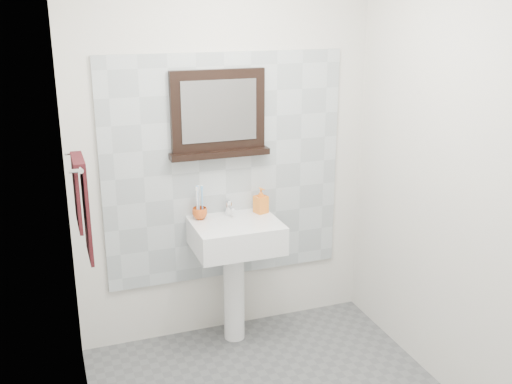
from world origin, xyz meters
TOP-DOWN VIEW (x-y plane):
  - back_wall at (0.00, 1.10)m, footprint 2.00×0.01m
  - front_wall at (0.00, -1.10)m, footprint 2.00×0.01m
  - left_wall at (-1.00, 0.00)m, footprint 0.01×2.20m
  - right_wall at (1.00, 0.00)m, footprint 0.01×2.20m
  - splashback at (0.00, 1.09)m, footprint 1.60×0.02m
  - pedestal_sink at (-0.00, 0.87)m, footprint 0.55×0.44m
  - toothbrush_cup at (-0.20, 1.00)m, footprint 0.10×0.10m
  - toothbrushes at (-0.20, 1.00)m, footprint 0.05×0.04m
  - soap_dispenser at (0.21, 0.98)m, footprint 0.10×0.10m
  - framed_mirror at (-0.05, 1.06)m, footprint 0.65×0.11m
  - towel_bar at (-0.95, 0.56)m, footprint 0.07×0.40m
  - hand_towel at (-0.94, 0.56)m, footprint 0.06×0.30m

SIDE VIEW (x-z plane):
  - pedestal_sink at x=0.00m, z-range 0.20..1.16m
  - toothbrush_cup at x=-0.20m, z-range 0.86..0.94m
  - soap_dispenser at x=0.21m, z-range 0.86..1.03m
  - toothbrushes at x=-0.20m, z-range 0.88..1.09m
  - splashback at x=0.00m, z-range 0.40..1.90m
  - hand_towel at x=-0.94m, z-range 0.93..1.48m
  - back_wall at x=0.00m, z-range 0.00..2.50m
  - front_wall at x=0.00m, z-range 0.00..2.50m
  - left_wall at x=-1.00m, z-range 0.00..2.50m
  - right_wall at x=1.00m, z-range 0.00..2.50m
  - towel_bar at x=-0.95m, z-range 1.40..1.43m
  - framed_mirror at x=-0.05m, z-range 1.24..1.79m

